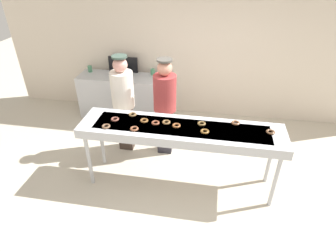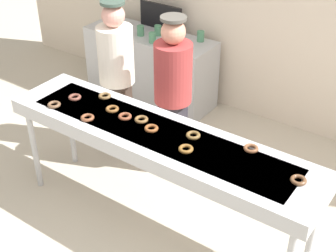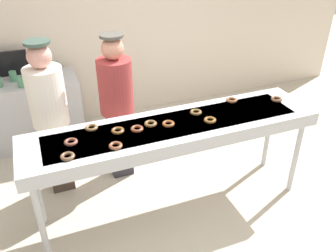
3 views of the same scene
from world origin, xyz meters
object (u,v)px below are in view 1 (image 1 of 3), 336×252
Objects in this scene: chocolate_donut_6 at (270,132)px; worker_assistant at (123,98)px; chocolate_donut_11 at (106,126)px; paper_cup_4 at (115,75)px; fryer_conveyor at (181,132)px; menu_display at (123,64)px; chocolate_donut_2 at (134,129)px; paper_cup_2 at (125,73)px; chocolate_donut_1 at (166,122)px; paper_cup_0 at (90,69)px; chocolate_donut_8 at (176,125)px; chocolate_donut_7 at (144,121)px; chocolate_donut_4 at (236,123)px; chocolate_donut_0 at (133,114)px; chocolate_donut_9 at (205,131)px; paper_cup_1 at (153,72)px; chocolate_donut_10 at (202,124)px; paper_cup_3 at (126,77)px; chocolate_donut_3 at (115,119)px; worker_baker at (165,102)px; prep_counter at (122,96)px.

worker_assistant is at bearing 163.13° from chocolate_donut_6.
chocolate_donut_11 is 0.92× the size of paper_cup_4.
fryer_conveyor is 2.58m from menu_display.
chocolate_donut_6 is (1.79, 0.23, 0.00)m from chocolate_donut_2.
chocolate_donut_1 is at bearing -57.67° from paper_cup_2.
paper_cup_0 is 0.21× the size of menu_display.
chocolate_donut_8 is 0.92× the size of paper_cup_0.
chocolate_donut_7 is 0.92× the size of paper_cup_2.
worker_assistant is at bearing 93.35° from chocolate_donut_11.
fryer_conveyor is at bearing -163.84° from chocolate_donut_4.
chocolate_donut_0 and chocolate_donut_4 have the same top height.
chocolate_donut_9 is (0.39, -0.08, 0.00)m from chocolate_donut_8.
chocolate_donut_0 reaches higher than paper_cup_1.
chocolate_donut_9 reaches higher than paper_cup_0.
chocolate_donut_2 and chocolate_donut_7 have the same top height.
chocolate_donut_10 reaches higher than paper_cup_3.
chocolate_donut_8 is 0.19× the size of menu_display.
chocolate_donut_4 is (1.34, 0.39, 0.00)m from chocolate_donut_2.
chocolate_donut_0 is 1.79m from paper_cup_4.
chocolate_donut_2 is 1.02m from worker_assistant.
chocolate_donut_6 is at bearing -3.39° from chocolate_donut_10.
menu_display reaches higher than chocolate_donut_4.
chocolate_donut_4 is 1.00× the size of chocolate_donut_8.
chocolate_donut_9 is (1.27, -0.10, 0.00)m from chocolate_donut_3.
chocolate_donut_0 is 0.63m from worker_assistant.
chocolate_donut_7 is 0.07× the size of worker_baker.
worker_assistant is (-0.53, 0.68, -0.03)m from chocolate_donut_7.
paper_cup_3 is at bearing 144.16° from chocolate_donut_4.
chocolate_donut_10 is at bearing 106.18° from chocolate_donut_9.
chocolate_donut_9 is 0.07× the size of worker_assistant.
paper_cup_2 is 1.00× the size of paper_cup_3.
chocolate_donut_2 is at bearing -172.57° from chocolate_donut_6.
chocolate_donut_0 and chocolate_donut_10 have the same top height.
paper_cup_2 is 0.25m from menu_display.
chocolate_donut_2 is 0.96m from worker_baker.
menu_display reaches higher than chocolate_donut_11.
paper_cup_4 is (-0.26, 0.10, 0.00)m from paper_cup_3.
chocolate_donut_8 is 0.07× the size of worker_assistant.
chocolate_donut_7 is (-0.31, -0.01, 0.00)m from chocolate_donut_1.
menu_display is (-0.96, 2.06, 0.03)m from chocolate_donut_7.
chocolate_donut_10 is (0.33, 0.11, 0.00)m from chocolate_donut_8.
chocolate_donut_4 is 0.82m from chocolate_donut_8.
chocolate_donut_0 is at bearing 54.83° from chocolate_donut_11.
menu_display is (-1.12, 1.36, 0.07)m from worker_baker.
paper_cup_4 is at bearing -159.11° from paper_cup_1.
chocolate_donut_1 is 0.73m from chocolate_donut_3.
paper_cup_1 is (0.20, 1.31, -0.03)m from worker_assistant.
chocolate_donut_7 is at bearing -62.20° from prep_counter.
paper_cup_0 is at bearing -177.79° from paper_cup_1.
paper_cup_0 is at bearing 137.44° from fryer_conveyor.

